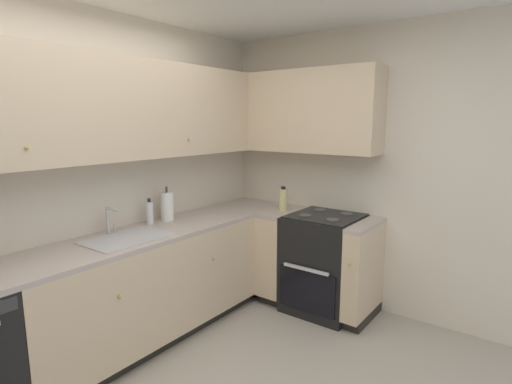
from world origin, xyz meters
The scene contains 14 objects.
wall_back centered at (0.00, 1.49, 1.28)m, with size 4.24×0.05×2.57m, color beige.
wall_right centered at (2.09, 0.00, 1.28)m, with size 0.05×3.04×2.57m, color beige.
lower_cabinets_back centered at (0.45, 1.17, 0.43)m, with size 2.04×0.62×0.85m.
countertop_back centered at (0.44, 1.17, 0.87)m, with size 3.25×0.60×0.04m, color #B7A89E.
lower_cabinets_right centered at (1.77, 0.43, 0.43)m, with size 0.62×1.04×0.85m.
countertop_right centered at (1.77, 0.43, 0.87)m, with size 0.60×1.04×0.03m.
oven_range centered at (1.79, 0.29, 0.45)m, with size 0.68×0.62×1.04m.
upper_cabinets_back centered at (0.28, 1.31, 1.83)m, with size 2.93×0.34×0.75m.
upper_cabinets_right centered at (1.91, 0.68, 1.83)m, with size 0.32×1.59×0.75m.
sink centered at (0.28, 1.14, 0.85)m, with size 0.60×0.40×0.10m.
faucet centered at (0.28, 1.35, 1.02)m, with size 0.07×0.16×0.21m.
soap_bottle centered at (0.66, 1.35, 0.99)m, with size 0.06×0.06×0.22m.
paper_towel_roll centered at (0.83, 1.33, 1.01)m, with size 0.11×0.11×0.31m.
oil_bottle centered at (1.77, 0.74, 1.00)m, with size 0.08×0.08×0.23m.
Camera 1 is at (-1.43, -1.32, 1.74)m, focal length 28.11 mm.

